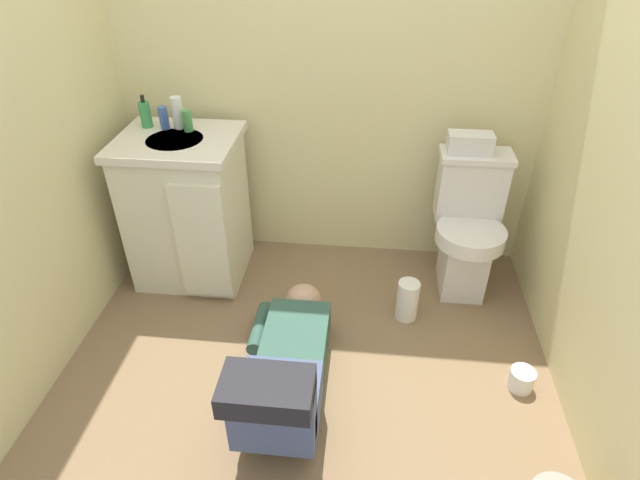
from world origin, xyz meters
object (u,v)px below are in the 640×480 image
at_px(faucet, 183,117).
at_px(bottle_green, 188,121).
at_px(person_plumber, 286,368).
at_px(paper_towel_roll, 407,300).
at_px(soap_dispenser, 145,114).
at_px(toilet, 468,227).
at_px(bottle_white, 177,113).
at_px(toilet_paper_roll, 521,379).
at_px(bottle_blue, 164,118).
at_px(vanity_cabinet, 188,208).
at_px(tissue_box, 470,143).

xyz_separation_m(faucet, bottle_green, (0.04, -0.05, 0.00)).
distance_m(person_plumber, paper_towel_roll, 0.78).
xyz_separation_m(soap_dispenser, bottle_green, (0.23, -0.03, -0.01)).
distance_m(toilet, bottle_white, 1.61).
bearing_deg(toilet, paper_towel_roll, -133.20).
relative_size(bottle_white, toilet_paper_roll, 1.46).
height_order(bottle_white, bottle_green, bottle_white).
bearing_deg(faucet, bottle_green, -52.13).
bearing_deg(toilet_paper_roll, bottle_blue, 155.80).
relative_size(faucet, toilet_paper_roll, 0.91).
xyz_separation_m(toilet, vanity_cabinet, (-1.49, -0.05, 0.05)).
relative_size(toilet, person_plumber, 0.70).
bearing_deg(bottle_green, tissue_box, 1.61).
relative_size(bottle_blue, bottle_green, 1.06).
bearing_deg(toilet, faucet, 176.17).
bearing_deg(soap_dispenser, vanity_cabinet, -33.10).
height_order(bottle_white, toilet_paper_roll, bottle_white).
bearing_deg(soap_dispenser, person_plumber, -48.51).
relative_size(faucet, person_plumber, 0.09).
distance_m(bottle_white, toilet_paper_roll, 2.07).
height_order(bottle_blue, bottle_green, bottle_blue).
relative_size(faucet, bottle_green, 0.93).
relative_size(vanity_cabinet, paper_towel_roll, 3.72).
bearing_deg(paper_towel_roll, bottle_blue, 163.23).
distance_m(toilet, bottle_blue, 1.67).
xyz_separation_m(person_plumber, bottle_blue, (-0.75, 0.95, 0.70)).
bearing_deg(bottle_blue, person_plumber, -51.64).
distance_m(soap_dispenser, bottle_green, 0.23).
bearing_deg(person_plumber, paper_towel_roll, 46.72).
height_order(person_plumber, soap_dispenser, soap_dispenser).
bearing_deg(tissue_box, paper_towel_roll, -121.88).
bearing_deg(vanity_cabinet, soap_dispenser, 146.90).
distance_m(bottle_white, paper_towel_roll, 1.50).
relative_size(vanity_cabinet, person_plumber, 0.77).
bearing_deg(tissue_box, toilet_paper_roll, -74.08).
relative_size(soap_dispenser, toilet_paper_roll, 1.51).
bearing_deg(bottle_green, paper_towel_roll, -17.78).
bearing_deg(soap_dispenser, bottle_white, 1.88).
distance_m(bottle_blue, bottle_green, 0.13).
relative_size(toilet, bottle_white, 4.68).
xyz_separation_m(vanity_cabinet, bottle_green, (0.03, 0.10, 0.46)).
distance_m(faucet, tissue_box, 1.45).
distance_m(toilet, person_plumber, 1.23).
relative_size(soap_dispenser, bottle_blue, 1.45).
distance_m(toilet, faucet, 1.58).
bearing_deg(soap_dispenser, toilet, -2.72).
height_order(toilet, toilet_paper_roll, toilet).
relative_size(tissue_box, bottle_blue, 1.92).
bearing_deg(vanity_cabinet, tissue_box, 5.40).
bearing_deg(faucet, tissue_box, -0.38).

